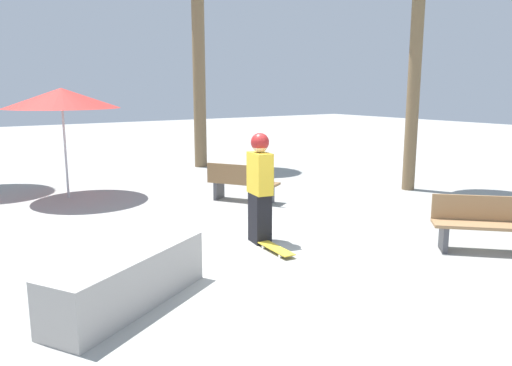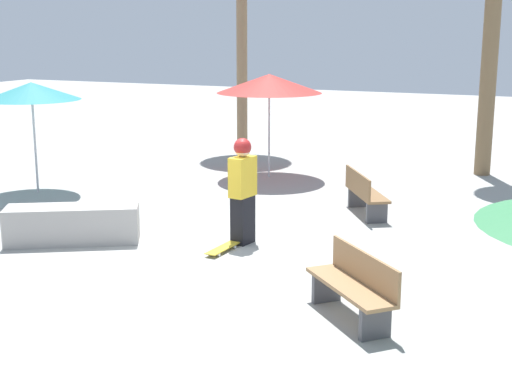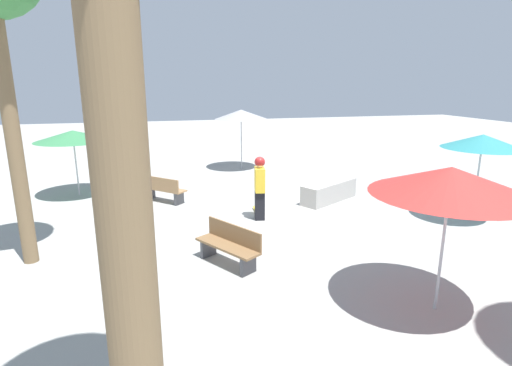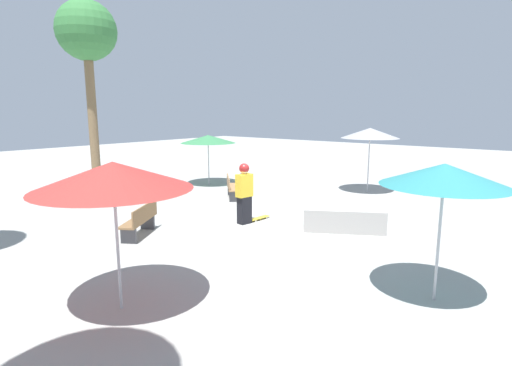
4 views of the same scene
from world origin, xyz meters
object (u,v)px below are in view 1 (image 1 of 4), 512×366
(bench_near, at_px, (486,224))
(bench_far, at_px, (243,183))
(skater_main, at_px, (260,184))
(shade_umbrella_red, at_px, (62,98))
(concrete_ledge, at_px, (128,279))
(skateboard, at_px, (276,249))

(bench_near, xyz_separation_m, bench_far, (-5.00, -1.24, 0.00))
(skater_main, bearing_deg, shade_umbrella_red, -151.74)
(concrete_ledge, xyz_separation_m, shade_umbrella_red, (-6.39, 0.92, 1.95))
(skater_main, relative_size, shade_umbrella_red, 0.71)
(skater_main, relative_size, concrete_ledge, 0.80)
(skateboard, height_order, concrete_ledge, concrete_ledge)
(skateboard, relative_size, bench_far, 0.51)
(skateboard, xyz_separation_m, bench_far, (-3.23, 1.47, 0.37))
(bench_far, distance_m, shade_umbrella_red, 4.45)
(bench_near, bearing_deg, concrete_ledge, 31.62)
(skater_main, distance_m, shade_umbrella_red, 5.68)
(skater_main, distance_m, bench_far, 3.03)
(skater_main, height_order, bench_far, skater_main)
(concrete_ledge, bearing_deg, bench_near, 76.98)
(skateboard, xyz_separation_m, shade_umbrella_red, (-5.83, -1.63, 2.21))
(skateboard, relative_size, bench_near, 0.56)
(skateboard, bearing_deg, bench_far, 160.43)
(shade_umbrella_red, bearing_deg, skateboard, 15.66)
(skater_main, height_order, concrete_ledge, skater_main)
(bench_near, bearing_deg, skateboard, 11.45)
(skater_main, xyz_separation_m, shade_umbrella_red, (-5.25, -1.73, 1.30))
(skater_main, bearing_deg, bench_near, 58.03)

